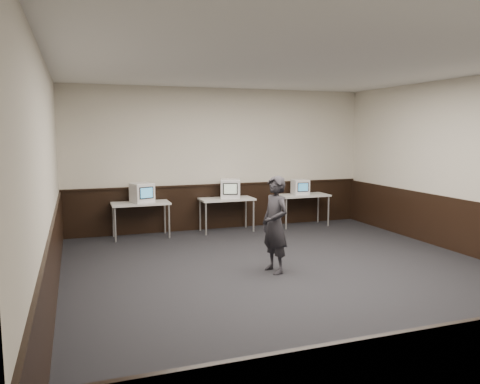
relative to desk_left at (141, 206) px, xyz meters
name	(u,v)px	position (x,y,z in m)	size (l,w,h in m)	color
floor	(299,278)	(1.90, -3.60, -0.68)	(8.00, 8.00, 0.00)	black
ceiling	(302,64)	(1.90, -3.60, 2.52)	(8.00, 8.00, 0.00)	white
back_wall	(221,159)	(1.90, 0.40, 0.92)	(7.00, 7.00, 0.00)	beige
left_wall	(47,182)	(-1.60, -3.60, 0.92)	(8.00, 8.00, 0.00)	beige
wainscot_back	(222,207)	(1.90, 0.38, -0.18)	(6.98, 0.04, 1.00)	black
wainscot_left	(53,268)	(-1.58, -3.60, -0.18)	(0.04, 7.98, 1.00)	black
wainscot_right	(477,230)	(5.38, -3.60, -0.18)	(0.04, 7.98, 1.00)	black
wainscot_rail	(222,184)	(1.90, 0.36, 0.34)	(6.98, 0.06, 0.04)	black
desk_left	(141,206)	(0.00, 0.00, 0.00)	(1.20, 0.60, 0.75)	beige
desk_center	(227,201)	(1.90, 0.00, 0.00)	(1.20, 0.60, 0.75)	beige
desk_right	(303,197)	(3.80, 0.00, 0.00)	(1.20, 0.60, 0.75)	beige
emac_left	(142,193)	(0.04, -0.01, 0.28)	(0.52, 0.53, 0.41)	white
emac_center	(230,189)	(1.98, -0.01, 0.29)	(0.54, 0.56, 0.43)	white
emac_right	(300,187)	(3.73, 0.01, 0.25)	(0.40, 0.42, 0.36)	white
person	(275,225)	(1.68, -3.19, 0.09)	(0.56, 0.37, 1.54)	black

